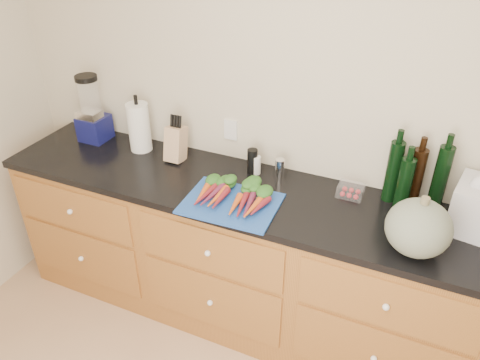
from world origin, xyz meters
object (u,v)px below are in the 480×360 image
at_px(cutting_board, 231,203).
at_px(paper_towel, 139,127).
at_px(carrots, 235,194).
at_px(knife_block, 176,144).
at_px(squash, 418,228).
at_px(tomato_box, 351,191).
at_px(blender_appliance, 92,112).

bearing_deg(cutting_board, paper_towel, 157.15).
relative_size(carrots, knife_block, 1.92).
xyz_separation_m(carrots, squash, (0.89, -0.04, 0.09)).
height_order(squash, knife_block, squash).
bearing_deg(squash, cutting_board, -179.73).
bearing_deg(cutting_board, carrots, 90.00).
bearing_deg(squash, carrots, 177.43).
xyz_separation_m(cutting_board, knife_block, (-0.50, 0.30, 0.10)).
xyz_separation_m(cutting_board, tomato_box, (0.54, 0.33, 0.02)).
bearing_deg(cutting_board, blender_appliance, 163.97).
bearing_deg(blender_appliance, paper_towel, 0.38).
xyz_separation_m(carrots, tomato_box, (0.54, 0.29, -0.01)).
height_order(paper_towel, knife_block, paper_towel).
xyz_separation_m(squash, tomato_box, (-0.36, 0.33, -0.10)).
height_order(cutting_board, squash, squash).
bearing_deg(cutting_board, squash, 0.27).
distance_m(carrots, tomato_box, 0.61).
bearing_deg(carrots, tomato_box, 27.93).
bearing_deg(knife_block, paper_towel, 175.66).
distance_m(cutting_board, tomato_box, 0.63).
xyz_separation_m(carrots, knife_block, (-0.50, 0.26, 0.07)).
xyz_separation_m(carrots, blender_appliance, (-1.11, 0.27, 0.15)).
distance_m(blender_appliance, tomato_box, 1.65).
relative_size(cutting_board, carrots, 1.21).
bearing_deg(knife_block, blender_appliance, 178.34).
height_order(blender_appliance, tomato_box, blender_appliance).
bearing_deg(cutting_board, knife_block, 148.83).
relative_size(paper_towel, knife_block, 1.46).
distance_m(squash, tomato_box, 0.49).
bearing_deg(tomato_box, carrots, -152.07).
distance_m(carrots, squash, 0.90).
distance_m(carrots, blender_appliance, 1.15).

